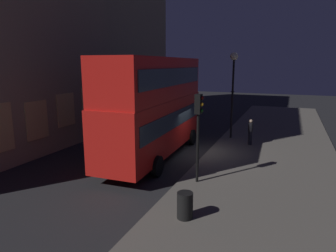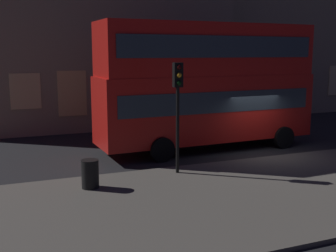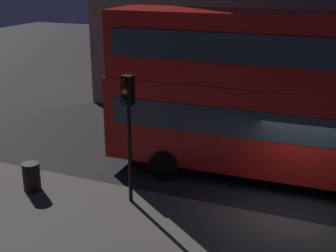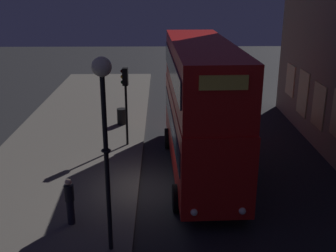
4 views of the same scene
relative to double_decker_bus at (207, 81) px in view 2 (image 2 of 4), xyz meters
name	(u,v)px [view 2 (image 2 of 4)]	position (x,y,z in m)	size (l,w,h in m)	color
ground_plane	(266,156)	(1.76, -2.14, -3.14)	(80.00, 80.00, 0.00)	#232326
sidewalk_slab	(335,181)	(1.76, -6.19, -3.08)	(44.00, 7.20, 0.12)	#5B564F
double_decker_bus	(207,81)	(0.00, 0.00, 0.00)	(10.18, 3.04, 5.64)	red
traffic_light_near_kerb	(178,94)	(-2.91, -3.41, -0.19)	(0.34, 0.37, 3.93)	black
litter_bin	(90,174)	(-6.18, -3.95, -2.56)	(0.55, 0.55, 0.92)	black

